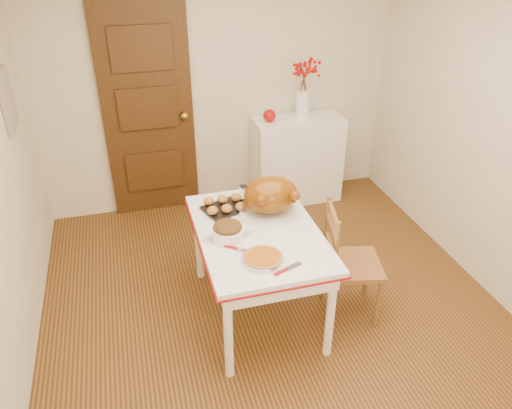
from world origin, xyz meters
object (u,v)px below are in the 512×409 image
object	(u,v)px
sideboard	(297,160)
turkey_platter	(271,197)
kitchen_table	(258,272)
chair_oak	(353,262)
pumpkin_pie	(263,258)

from	to	relation	value
sideboard	turkey_platter	xyz separation A→B (m)	(-0.74, -1.44, 0.44)
kitchen_table	turkey_platter	world-z (taller)	turkey_platter
sideboard	chair_oak	xyz separation A→B (m)	(-0.21, -1.81, 0.01)
kitchen_table	chair_oak	world-z (taller)	chair_oak
kitchen_table	chair_oak	xyz separation A→B (m)	(0.67, -0.18, 0.09)
chair_oak	sideboard	bearing A→B (deg)	6.36
chair_oak	pumpkin_pie	size ratio (longest dim) A/B	3.52
turkey_platter	pumpkin_pie	xyz separation A→B (m)	(-0.22, -0.54, -0.12)
sideboard	turkey_platter	bearing A→B (deg)	-117.08
kitchen_table	turkey_platter	size ratio (longest dim) A/B	2.70
chair_oak	kitchen_table	bearing A→B (deg)	87.93
turkey_platter	pumpkin_pie	bearing A→B (deg)	-98.04
pumpkin_pie	sideboard	bearing A→B (deg)	64.30
chair_oak	turkey_platter	world-z (taller)	turkey_platter
pumpkin_pie	turkey_platter	bearing A→B (deg)	68.15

